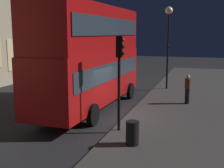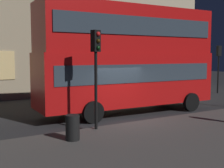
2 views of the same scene
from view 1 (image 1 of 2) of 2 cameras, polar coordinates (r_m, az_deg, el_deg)
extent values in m
plane|color=#232326|center=(14.74, -0.72, -6.60)|extent=(80.00, 80.00, 0.00)
cube|color=#423F3D|center=(14.02, 19.45, -7.80)|extent=(44.00, 8.47, 0.12)
cube|color=#F9E09E|center=(25.50, -18.70, 5.38)|extent=(1.38, 0.06, 2.54)
cube|color=#F2D18C|center=(27.26, -15.99, 5.68)|extent=(1.38, 0.06, 1.85)
cube|color=#F9E09E|center=(29.08, -13.61, 5.77)|extent=(1.38, 0.06, 1.86)
cube|color=#F2D18C|center=(30.92, -11.54, 6.88)|extent=(1.38, 0.06, 2.48)
cube|color=#B20F0F|center=(16.11, -4.21, 1.56)|extent=(9.82, 2.87, 2.70)
cube|color=#B20F0F|center=(15.94, -4.33, 10.60)|extent=(9.62, 2.81, 2.37)
cube|color=#2D3842|center=(16.06, -4.23, 2.75)|extent=(9.04, 2.90, 0.90)
cube|color=#2D3842|center=(15.94, -4.33, 11.03)|extent=(9.04, 2.90, 0.90)
cube|color=#F2D84C|center=(20.45, 1.34, 12.28)|extent=(0.13, 1.52, 0.44)
sphere|color=white|center=(21.03, -0.77, 0.78)|extent=(0.24, 0.24, 0.24)
sphere|color=white|center=(20.52, 3.52, 0.53)|extent=(0.24, 0.24, 0.24)
cylinder|color=black|center=(19.84, -3.71, -0.82)|extent=(1.02, 0.28, 1.01)
cylinder|color=black|center=(18.95, 3.58, -1.32)|extent=(1.02, 0.28, 1.01)
cylinder|color=black|center=(14.69, -13.15, -4.87)|extent=(1.02, 0.28, 1.01)
cylinder|color=black|center=(13.47, -3.70, -5.97)|extent=(1.02, 0.28, 1.01)
cylinder|color=black|center=(12.19, 1.36, -2.03)|extent=(0.12, 0.12, 3.09)
cube|color=black|center=(11.94, 1.40, 7.27)|extent=(0.37, 0.33, 0.85)
sphere|color=red|center=(11.93, 2.12, 8.56)|extent=(0.17, 0.17, 0.17)
sphere|color=black|center=(11.94, 2.11, 7.26)|extent=(0.17, 0.17, 0.17)
sphere|color=black|center=(11.95, 2.10, 5.97)|extent=(0.17, 0.17, 0.17)
cylinder|color=black|center=(27.45, -1.48, 4.29)|extent=(0.12, 0.12, 3.03)
cube|color=black|center=(27.33, -1.50, 8.34)|extent=(0.36, 0.31, 0.85)
sphere|color=red|center=(27.40, -1.78, 8.91)|extent=(0.17, 0.17, 0.17)
sphere|color=black|center=(27.41, -1.77, 8.34)|extent=(0.17, 0.17, 0.17)
sphere|color=black|center=(27.42, -1.77, 7.78)|extent=(0.17, 0.17, 0.17)
cylinder|color=black|center=(21.75, 10.76, 6.11)|extent=(0.14, 0.14, 5.40)
torus|color=black|center=(21.73, 10.80, 7.35)|extent=(0.28, 0.28, 0.06)
sphere|color=#F9EFC6|center=(21.77, 11.02, 13.87)|extent=(0.54, 0.54, 0.54)
cylinder|color=black|center=(17.60, 14.40, -2.28)|extent=(0.27, 0.27, 0.90)
cylinder|color=#513319|center=(17.47, 14.51, 0.07)|extent=(0.34, 0.34, 0.57)
sphere|color=beige|center=(17.41, 14.56, 1.36)|extent=(0.22, 0.22, 0.22)
cylinder|color=black|center=(10.91, 3.99, -9.48)|extent=(0.49, 0.49, 0.89)
camera|label=2|loc=(9.15, 65.35, -2.94)|focal=46.62mm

